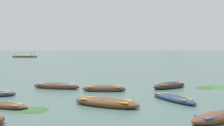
% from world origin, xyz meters
% --- Properties ---
extents(ground_plane, '(6000.00, 6000.00, 0.00)m').
position_xyz_m(ground_plane, '(0.00, 1500.00, 0.00)').
color(ground_plane, '#425B56').
extents(mountain_2, '(694.16, 694.16, 196.35)m').
position_xyz_m(mountain_2, '(106.21, 2560.59, 98.17)').
color(mountain_2, slate).
rests_on(mountain_2, ground).
extents(mountain_3, '(685.27, 685.27, 212.89)m').
position_xyz_m(mountain_3, '(905.17, 2609.33, 106.45)').
color(mountain_3, '#4C5B56').
rests_on(mountain_3, ground).
extents(rowboat_0, '(3.84, 1.68, 0.64)m').
position_xyz_m(rowboat_0, '(-0.72, 15.83, 0.20)').
color(rowboat_0, '#4C3323').
rests_on(rowboat_0, ground).
extents(rowboat_1, '(2.53, 4.27, 0.50)m').
position_xyz_m(rowboat_1, '(3.79, 11.42, 0.16)').
color(rowboat_1, navy).
rests_on(rowboat_1, ground).
extents(rowboat_2, '(4.61, 2.62, 0.67)m').
position_xyz_m(rowboat_2, '(-4.94, 17.73, 0.21)').
color(rowboat_2, '#4C3323').
rests_on(rowboat_2, ground).
extents(rowboat_3, '(4.52, 3.43, 0.64)m').
position_xyz_m(rowboat_3, '(-0.95, 10.29, 0.20)').
color(rowboat_3, brown).
rests_on(rowboat_3, ground).
extents(rowboat_5, '(3.95, 2.88, 0.71)m').
position_xyz_m(rowboat_5, '(5.37, 16.89, 0.22)').
color(rowboat_5, '#2D2826').
rests_on(rowboat_5, ground).
extents(rowboat_6, '(3.76, 2.43, 0.43)m').
position_xyz_m(rowboat_6, '(-7.29, 10.48, 0.14)').
color(rowboat_6, '#4C3323').
rests_on(rowboat_6, ground).
extents(rowboat_8, '(3.65, 2.42, 0.59)m').
position_xyz_m(rowboat_8, '(4.29, 6.44, 0.18)').
color(rowboat_8, brown).
rests_on(rowboat_8, ground).
extents(ferry_0, '(10.49, 6.22, 2.54)m').
position_xyz_m(ferry_0, '(-29.86, 108.75, 0.45)').
color(ferry_0, brown).
rests_on(ferry_0, ground).
extents(weed_patch_1, '(1.96, 2.07, 0.14)m').
position_xyz_m(weed_patch_1, '(-5.16, 9.60, 0.00)').
color(weed_patch_1, '#2D5628').
rests_on(weed_patch_1, ground).
extents(weed_patch_4, '(3.06, 2.79, 0.14)m').
position_xyz_m(weed_patch_4, '(9.58, 16.55, 0.00)').
color(weed_patch_4, '#38662D').
rests_on(weed_patch_4, ground).
extents(weed_patch_5, '(3.69, 2.87, 0.14)m').
position_xyz_m(weed_patch_5, '(9.25, 16.78, 0.00)').
color(weed_patch_5, '#2D5628').
rests_on(weed_patch_5, ground).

